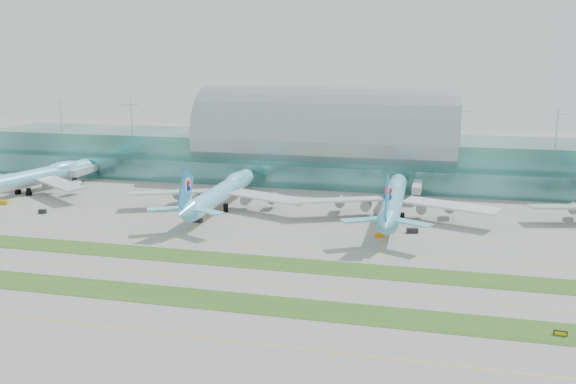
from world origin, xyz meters
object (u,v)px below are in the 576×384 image
(airliner_c, at_px, (394,199))
(taxiway_sign_east, at_px, (560,333))
(terminal, at_px, (326,149))
(airliner_b, at_px, (221,191))
(airliner_a, at_px, (31,177))

(airliner_c, height_order, taxiway_sign_east, airliner_c)
(terminal, bearing_deg, airliner_b, -111.70)
(airliner_b, distance_m, airliner_c, 64.58)
(taxiway_sign_east, bearing_deg, airliner_a, 161.20)
(terminal, xyz_separation_m, taxiway_sign_east, (79.89, -157.85, -13.65))
(airliner_b, relative_size, taxiway_sign_east, 29.00)
(airliner_a, height_order, taxiway_sign_east, airliner_a)
(airliner_a, height_order, airliner_b, airliner_a)
(terminal, distance_m, airliner_a, 130.73)
(airliner_b, bearing_deg, airliner_a, 174.04)
(terminal, bearing_deg, airliner_c, -61.03)
(airliner_c, bearing_deg, airliner_a, 176.16)
(airliner_a, distance_m, taxiway_sign_east, 217.89)
(airliner_b, height_order, taxiway_sign_east, airliner_b)
(airliner_a, xyz_separation_m, airliner_c, (152.51, -6.05, 0.20))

